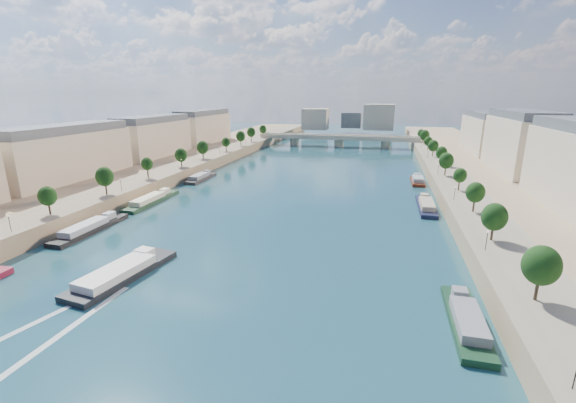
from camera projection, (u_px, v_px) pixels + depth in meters
The scene contains 17 objects.
ground at pixel (296, 194), 144.44m from camera, with size 700.00×700.00×0.00m, color #0E323D.
quay_left at pixel (128, 177), 160.45m from camera, with size 44.00×520.00×5.00m, color #9E8460.
quay_right at pixel (509, 199), 127.08m from camera, with size 44.00×520.00×5.00m, color #9E8460.
pave_left at pixel (160, 173), 156.28m from camera, with size 14.00×520.00×0.10m, color gray.
pave_right at pixel (461, 189), 129.86m from camera, with size 14.00×520.00×0.10m, color gray.
trees_left at pixel (166, 159), 156.21m from camera, with size 4.80×268.80×8.26m.
trees_right at pixel (452, 168), 138.19m from camera, with size 4.80×268.80×8.26m.
lamps_left at pixel (155, 172), 145.15m from camera, with size 0.36×200.36×4.28m.
lamps_right at pixel (445, 178), 134.83m from camera, with size 0.36×200.36×4.28m.
buildings_left at pixel (116, 140), 170.88m from camera, with size 16.00×226.00×23.20m.
buildings_right at pixel (546, 153), 131.49m from camera, with size 16.00×226.00×23.20m.
skyline at pixel (354, 118), 344.78m from camera, with size 79.00×42.00×22.00m.
bridge at pixel (339, 139), 269.85m from camera, with size 112.00×12.00×8.15m.
tour_barge at pixel (122, 273), 78.58m from camera, with size 10.74×25.90×3.59m.
wake at pixel (58, 322), 63.25m from camera, with size 11.31×26.02×0.04m.
moored_barges_left at pixel (82, 232), 101.82m from camera, with size 5.00×161.42×3.60m.
moored_barges_right at pixel (441, 249), 90.89m from camera, with size 5.00×160.25×3.60m.
Camera 1 is at (30.64, -36.47, 36.34)m, focal length 24.00 mm.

